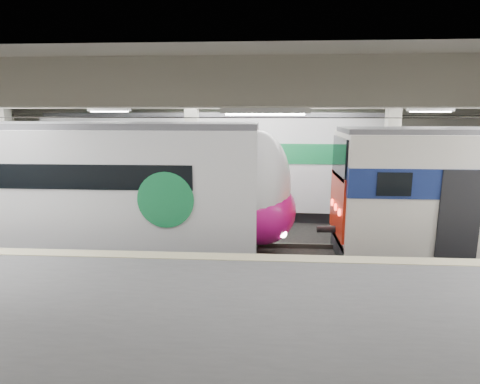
{
  "coord_description": "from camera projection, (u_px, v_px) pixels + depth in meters",
  "views": [
    {
      "loc": [
        0.03,
        -13.33,
        4.97
      ],
      "look_at": [
        -0.9,
        1.0,
        2.0
      ],
      "focal_mm": 30.0,
      "sensor_mm": 36.0,
      "label": 1
    }
  ],
  "objects": [
    {
      "name": "far_train",
      "position": [
        213.0,
        163.0,
        19.07
      ],
      "size": [
        15.29,
        3.55,
        4.8
      ],
      "rotation": [
        0.0,
        0.0,
        -0.03
      ],
      "color": "white",
      "rests_on": "ground"
    },
    {
      "name": "station_hall",
      "position": [
        265.0,
        170.0,
        11.68
      ],
      "size": [
        36.0,
        24.0,
        5.75
      ],
      "color": "black",
      "rests_on": "ground"
    },
    {
      "name": "modern_emu",
      "position": [
        110.0,
        190.0,
        13.93
      ],
      "size": [
        14.1,
        2.91,
        4.53
      ],
      "color": "white",
      "rests_on": "ground"
    }
  ]
}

